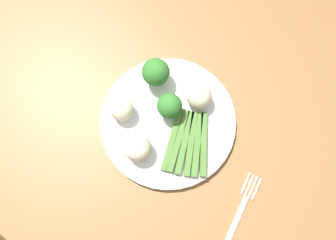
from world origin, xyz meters
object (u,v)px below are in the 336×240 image
Objects in this scene: broccoli_near_center at (156,72)px; cauliflower_front at (138,148)px; dining_table at (168,109)px; fork at (239,213)px; cauliflower_left at (122,109)px; broccoli_back_right at (169,106)px; asparagus_bundle at (188,142)px; cauliflower_right at (199,97)px; plate at (168,122)px.

cauliflower_front is at bearing -66.86° from broccoli_near_center.
dining_table is 0.31m from fork.
fork is (0.26, -0.12, 0.12)m from dining_table.
broccoli_back_right is at bearing 37.80° from cauliflower_left.
cauliflower_front reaches higher than dining_table.
asparagus_bundle is 2.90× the size of cauliflower_right.
broccoli_near_center reaches higher than fork.
broccoli_back_right is at bearing -50.21° from dining_table.
cauliflower_left is (-0.05, -0.09, 0.16)m from dining_table.
plate is 0.23m from fork.
broccoli_back_right reaches higher than cauliflower_right.
broccoli_near_center is at bearing 147.16° from broccoli_back_right.
broccoli_near_center is at bearing 57.69° from fork.
plate is 0.06m from asparagus_bundle.
broccoli_near_center reaches higher than broccoli_back_right.
broccoli_back_right is (-0.01, 0.02, 0.04)m from plate.
dining_table is at bearing -164.48° from cauliflower_right.
broccoli_back_right reaches higher than cauliflower_front.
cauliflower_right is at bearing 7.49° from broccoli_near_center.
dining_table is 0.19m from cauliflower_left.
asparagus_bundle is (0.10, -0.07, 0.14)m from dining_table.
dining_table is 7.95× the size of fork.
asparagus_bundle reaches higher than dining_table.
cauliflower_right is (0.04, 0.05, -0.01)m from broccoli_back_right.
dining_table is 21.48× the size of broccoli_back_right.
dining_table is at bearing 63.98° from cauliflower_left.
cauliflower_front is (-0.00, -0.10, -0.01)m from broccoli_back_right.
asparagus_bundle is at bearing 62.83° from fork.
broccoli_back_right reaches higher than cauliflower_left.
plate is 0.08m from cauliflower_right.
dining_table is 4.76× the size of plate.
broccoli_near_center is 1.12× the size of broccoli_back_right.
plate is 5.43× the size of cauliflower_right.
broccoli_back_right is at bearing -123.76° from cauliflower_right.
fork is (0.30, -0.03, -0.04)m from cauliflower_left.
broccoli_near_center is at bearing 82.83° from cauliflower_left.
broccoli_near_center is 1.35× the size of cauliflower_right.
fork is at bearing -35.71° from cauliflower_right.
plate is at bearing -62.23° from broccoli_back_right.
cauliflower_right is (0.11, 0.11, 0.00)m from cauliflower_left.
broccoli_near_center is 0.42× the size of fork.
broccoli_back_right is at bearing 60.54° from fork.
fork is (0.23, -0.09, -0.05)m from broccoli_back_right.
cauliflower_left is at bearing -116.02° from dining_table.
dining_table is 8.91× the size of asparagus_bundle.
broccoli_back_right is 0.06m from cauliflower_right.
dining_table is 0.17m from broccoli_near_center.
cauliflower_right is (0.03, 0.07, 0.03)m from plate.
dining_table is 0.17m from broccoli_back_right.
cauliflower_front is (0.06, -0.14, -0.01)m from broccoli_near_center.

